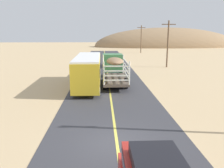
# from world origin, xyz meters

# --- Properties ---
(ground_plane) EXTENTS (240.00, 240.00, 0.00)m
(ground_plane) POSITION_xyz_m (0.00, 0.00, 0.00)
(ground_plane) COLOR tan
(road_surface) EXTENTS (8.00, 120.00, 0.02)m
(road_surface) POSITION_xyz_m (0.00, 0.00, 0.01)
(road_surface) COLOR #38383D
(road_surface) RESTS_ON ground
(road_centre_line) EXTENTS (0.16, 117.60, 0.00)m
(road_centre_line) POSITION_xyz_m (0.00, 0.00, 0.02)
(road_centre_line) COLOR #D8CC4C
(road_centre_line) RESTS_ON road_surface
(livestock_truck) EXTENTS (2.53, 9.70, 3.02)m
(livestock_truck) POSITION_xyz_m (0.61, 16.41, 1.79)
(livestock_truck) COLOR #3F7F4C
(livestock_truck) RESTS_ON road_surface
(bus) EXTENTS (2.54, 10.00, 3.21)m
(bus) POSITION_xyz_m (-2.20, 12.97, 1.75)
(bus) COLOR gold
(bus) RESTS_ON road_surface
(car_far) EXTENTS (1.90, 4.62, 1.93)m
(car_far) POSITION_xyz_m (1.09, 27.55, 1.09)
(car_far) COLOR silver
(car_far) RESTS_ON road_surface
(power_pole_mid) EXTENTS (2.20, 0.24, 7.44)m
(power_pole_mid) POSITION_xyz_m (9.90, 26.47, 4.01)
(power_pole_mid) COLOR brown
(power_pole_mid) RESTS_ON ground
(power_pole_far) EXTENTS (2.20, 0.24, 7.38)m
(power_pole_far) POSITION_xyz_m (9.90, 52.54, 3.97)
(power_pole_far) COLOR brown
(power_pole_far) RESTS_ON ground
(distant_hill) EXTENTS (56.04, 19.83, 14.59)m
(distant_hill) POSITION_xyz_m (24.42, 79.56, 0.00)
(distant_hill) COLOR #957553
(distant_hill) RESTS_ON ground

